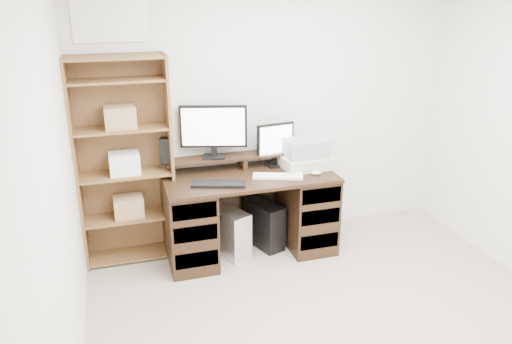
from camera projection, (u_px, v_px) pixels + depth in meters
name	position (u px, v px, depth m)	size (l,w,h in m)	color
room	(381.00, 183.00, 2.82)	(3.54, 4.04, 2.54)	tan
desk	(249.00, 212.00, 4.51)	(1.50, 0.70, 0.75)	black
riser_shelf	(243.00, 158.00, 4.54)	(1.40, 0.22, 0.12)	black
monitor_wide	(213.00, 129.00, 4.38)	(0.58, 0.22, 0.47)	black
monitor_small	(275.00, 143.00, 4.55)	(0.36, 0.16, 0.40)	black
speaker	(166.00, 150.00, 4.28)	(0.09, 0.09, 0.22)	black
keyboard_black	(219.00, 184.00, 4.14)	(0.44, 0.15, 0.02)	black
keyboard_white	(278.00, 176.00, 4.32)	(0.43, 0.13, 0.02)	white
mouse	(316.00, 173.00, 4.38)	(0.09, 0.06, 0.04)	silver
printer	(306.00, 162.00, 4.54)	(0.43, 0.32, 0.11)	#BDB7A4
basket	(306.00, 148.00, 4.50)	(0.37, 0.27, 0.16)	gray
tower_silver	(229.00, 232.00, 4.52)	(0.19, 0.43, 0.43)	silver
tower_black	(264.00, 224.00, 4.67)	(0.32, 0.47, 0.43)	black
bookshelf	(124.00, 160.00, 4.23)	(0.80, 0.30, 1.80)	brown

